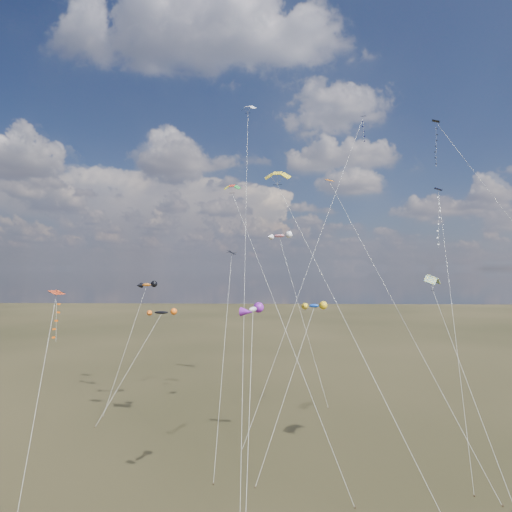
{
  "coord_description": "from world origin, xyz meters",
  "views": [
    {
      "loc": [
        1.81,
        -30.56,
        17.63
      ],
      "look_at": [
        0.0,
        18.0,
        19.0
      ],
      "focal_mm": 32.0,
      "sensor_mm": 36.0,
      "label": 1
    }
  ],
  "objects": [
    {
      "name": "diamond_black_mid",
      "position": [
        -2.82,
        16.13,
        14.31
      ],
      "size": [
        0.98,
        13.0,
        19.64
      ],
      "color": "black",
      "rests_on": "ground"
    },
    {
      "name": "diamond_orange_center",
      "position": [
        11.45,
        15.34,
        18.94
      ],
      "size": [
        11.33,
        16.6,
        27.72
      ],
      "color": "#C15706",
      "rests_on": "ground"
    },
    {
      "name": "diamond_red_low",
      "position": [
        -16.53,
        7.19,
        13.07
      ],
      "size": [
        2.38,
        9.79,
        15.8
      ],
      "color": "#B03314",
      "rests_on": "ground"
    },
    {
      "name": "novelty_orange_black",
      "position": [
        -15.66,
        31.73,
        15.37
      ],
      "size": [
        4.32,
        9.58,
        15.95
      ],
      "color": "orange",
      "rests_on": "ground"
    },
    {
      "name": "parafoil_yellow",
      "position": [
        2.3,
        14.24,
        26.98
      ],
      "size": [
        12.5,
        17.61,
        27.76
      ],
      "color": "gold",
      "rests_on": "ground"
    },
    {
      "name": "novelty_redwhite_stripe",
      "position": [
        2.81,
        40.94,
        22.75
      ],
      "size": [
        7.95,
        14.61,
        23.45
      ],
      "color": "red",
      "rests_on": "ground"
    },
    {
      "name": "parafoil_blue_white",
      "position": [
        -1.27,
        25.13,
        37.36
      ],
      "size": [
        2.12,
        26.07,
        38.33
      ],
      "color": "blue",
      "rests_on": "ground"
    },
    {
      "name": "parafoil_striped",
      "position": [
        16.46,
        11.83,
        16.87
      ],
      "size": [
        3.52,
        12.17,
        17.58
      ],
      "color": "yellow",
      "rests_on": "ground"
    },
    {
      "name": "diamond_navy_tall",
      "position": [
        13.92,
        36.48,
        35.09
      ],
      "size": [
        17.38,
        25.48,
        41.12
      ],
      "color": "#0E114E",
      "rests_on": "ground"
    },
    {
      "name": "diamond_black_high",
      "position": [
        24.66,
        29.36,
        32.27
      ],
      "size": [
        16.04,
        21.15,
        37.58
      ],
      "color": "black",
      "rests_on": "ground"
    },
    {
      "name": "novelty_blue_yellow",
      "position": [
        5.9,
        15.52,
        13.85
      ],
      "size": [
        6.68,
        9.58,
        14.36
      ],
      "color": "#1343BB",
      "rests_on": "ground"
    },
    {
      "name": "diamond_navy_right",
      "position": [
        19.8,
        19.15,
        22.18
      ],
      "size": [
        3.05,
        14.55,
        26.52
      ],
      "color": "#0E124F",
      "rests_on": "ground"
    },
    {
      "name": "novelty_white_purple",
      "position": [
        0.26,
        4.66,
        14.45
      ],
      "size": [
        1.7,
        10.04,
        14.95
      ],
      "color": "silver",
      "rests_on": "ground"
    },
    {
      "name": "parafoil_tricolor",
      "position": [
        -2.34,
        16.55,
        26.02
      ],
      "size": [
        11.27,
        13.67,
        26.78
      ],
      "color": "yellow",
      "rests_on": "ground"
    },
    {
      "name": "novelty_black_orange",
      "position": [
        -12.88,
        28.91,
        11.87
      ],
      "size": [
        7.02,
        9.85,
        12.39
      ],
      "color": "black",
      "rests_on": "ground"
    }
  ]
}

